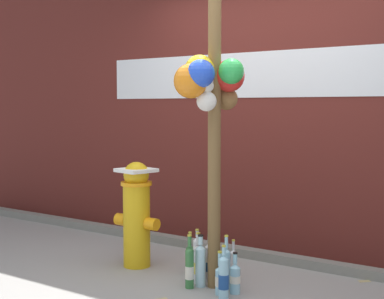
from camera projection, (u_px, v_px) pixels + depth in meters
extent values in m
plane|color=gray|center=(182.00, 293.00, 4.07)|extent=(14.00, 14.00, 0.00)
cube|color=#561E19|center=(276.00, 82.00, 5.20)|extent=(10.00, 0.20, 3.19)
cube|color=silver|center=(349.00, 71.00, 4.70)|extent=(5.24, 0.01, 0.43)
cube|color=slate|center=(255.00, 254.00, 5.00)|extent=(8.00, 0.12, 0.08)
cylinder|color=brown|center=(214.00, 94.00, 4.11)|extent=(0.10, 0.10, 2.91)
sphere|color=orange|center=(191.00, 81.00, 3.97)|extent=(0.25, 0.25, 0.25)
sphere|color=blue|center=(201.00, 74.00, 3.91)|extent=(0.20, 0.20, 0.20)
sphere|color=red|center=(229.00, 76.00, 4.13)|extent=(0.24, 0.24, 0.24)
sphere|color=yellow|center=(200.00, 70.00, 4.02)|extent=(0.22, 0.22, 0.22)
sphere|color=green|center=(231.00, 71.00, 4.04)|extent=(0.19, 0.19, 0.19)
sphere|color=brown|center=(226.00, 99.00, 4.21)|extent=(0.17, 0.17, 0.17)
sphere|color=brown|center=(226.00, 81.00, 4.20)|extent=(0.12, 0.12, 0.12)
sphere|color=brown|center=(222.00, 76.00, 4.22)|extent=(0.05, 0.05, 0.05)
sphere|color=brown|center=(231.00, 76.00, 4.17)|extent=(0.05, 0.05, 0.05)
sphere|color=brown|center=(223.00, 81.00, 4.16)|extent=(0.04, 0.04, 0.04)
sphere|color=silver|center=(207.00, 101.00, 3.99)|extent=(0.14, 0.14, 0.14)
sphere|color=silver|center=(207.00, 86.00, 3.98)|extent=(0.10, 0.10, 0.10)
sphere|color=silver|center=(203.00, 81.00, 4.00)|extent=(0.04, 0.04, 0.04)
sphere|color=silver|center=(211.00, 81.00, 3.96)|extent=(0.04, 0.04, 0.04)
sphere|color=#9D9992|center=(203.00, 86.00, 3.94)|extent=(0.04, 0.04, 0.04)
cylinder|color=gold|center=(137.00, 226.00, 4.74)|extent=(0.23, 0.23, 0.70)
cylinder|color=orange|center=(136.00, 183.00, 4.71)|extent=(0.26, 0.26, 0.03)
sphere|color=gold|center=(136.00, 175.00, 4.71)|extent=(0.22, 0.22, 0.22)
cylinder|color=orange|center=(122.00, 220.00, 4.83)|extent=(0.10, 0.10, 0.10)
cylinder|color=orange|center=(152.00, 224.00, 4.64)|extent=(0.10, 0.10, 0.10)
cube|color=white|center=(136.00, 170.00, 4.70)|extent=(0.33, 0.33, 0.03)
cylinder|color=#93CCE0|center=(220.00, 282.00, 4.03)|extent=(0.07, 0.07, 0.19)
cone|color=#93CCE0|center=(220.00, 268.00, 4.02)|extent=(0.07, 0.07, 0.03)
cylinder|color=#93CCE0|center=(220.00, 259.00, 4.02)|extent=(0.03, 0.03, 0.10)
cylinder|color=silver|center=(220.00, 281.00, 4.03)|extent=(0.07, 0.07, 0.07)
cylinder|color=gold|center=(220.00, 252.00, 4.02)|extent=(0.04, 0.04, 0.01)
cylinder|color=silver|center=(209.00, 264.00, 4.36)|extent=(0.07, 0.07, 0.27)
cone|color=silver|center=(209.00, 245.00, 4.35)|extent=(0.07, 0.07, 0.03)
cylinder|color=silver|center=(209.00, 240.00, 4.35)|extent=(0.03, 0.03, 0.06)
cylinder|color=#1E478C|center=(209.00, 266.00, 4.37)|extent=(0.07, 0.07, 0.07)
cylinder|color=black|center=(209.00, 235.00, 4.35)|extent=(0.04, 0.04, 0.01)
cylinder|color=#93CCE0|center=(235.00, 281.00, 4.06)|extent=(0.08, 0.08, 0.19)
cone|color=#93CCE0|center=(235.00, 266.00, 4.05)|extent=(0.08, 0.08, 0.03)
cylinder|color=#93CCE0|center=(235.00, 259.00, 4.05)|extent=(0.03, 0.03, 0.07)
cylinder|color=silver|center=(235.00, 279.00, 4.06)|extent=(0.08, 0.08, 0.05)
cylinder|color=black|center=(235.00, 253.00, 4.05)|extent=(0.03, 0.03, 0.01)
cylinder|color=silver|center=(198.00, 265.00, 4.31)|extent=(0.08, 0.08, 0.27)
cone|color=silver|center=(198.00, 246.00, 4.30)|extent=(0.08, 0.08, 0.03)
cylinder|color=silver|center=(198.00, 239.00, 4.29)|extent=(0.03, 0.03, 0.08)
cylinder|color=#D8C64C|center=(198.00, 268.00, 4.31)|extent=(0.08, 0.08, 0.09)
cylinder|color=gold|center=(198.00, 233.00, 4.29)|extent=(0.03, 0.03, 0.01)
cylinder|color=#337038|center=(190.00, 269.00, 4.18)|extent=(0.06, 0.06, 0.29)
cone|color=#337038|center=(190.00, 249.00, 4.16)|extent=(0.06, 0.06, 0.03)
cylinder|color=#337038|center=(190.00, 242.00, 4.16)|extent=(0.03, 0.03, 0.08)
cylinder|color=silver|center=(190.00, 273.00, 4.18)|extent=(0.07, 0.07, 0.10)
cylinder|color=gold|center=(190.00, 235.00, 4.16)|extent=(0.03, 0.03, 0.01)
cylinder|color=silver|center=(209.00, 264.00, 4.50)|extent=(0.07, 0.07, 0.19)
cone|color=silver|center=(209.00, 251.00, 4.49)|extent=(0.07, 0.07, 0.03)
cylinder|color=silver|center=(209.00, 245.00, 4.49)|extent=(0.03, 0.03, 0.07)
cylinder|color=#1E478C|center=(209.00, 262.00, 4.50)|extent=(0.07, 0.07, 0.06)
cylinder|color=black|center=(209.00, 239.00, 4.49)|extent=(0.03, 0.03, 0.01)
cylinder|color=#337038|center=(190.00, 261.00, 4.55)|extent=(0.07, 0.07, 0.21)
cone|color=#337038|center=(190.00, 246.00, 4.55)|extent=(0.07, 0.07, 0.03)
cylinder|color=#337038|center=(190.00, 239.00, 4.54)|extent=(0.02, 0.02, 0.09)
cylinder|color=#1E478C|center=(190.00, 260.00, 4.55)|extent=(0.07, 0.07, 0.08)
cylinder|color=gold|center=(190.00, 233.00, 4.54)|extent=(0.03, 0.03, 0.01)
cylinder|color=#B2DBEA|center=(201.00, 267.00, 4.22)|extent=(0.08, 0.08, 0.29)
cone|color=#B2DBEA|center=(201.00, 247.00, 4.20)|extent=(0.08, 0.08, 0.03)
cylinder|color=#B2DBEA|center=(201.00, 240.00, 4.20)|extent=(0.04, 0.04, 0.06)
cylinder|color=black|center=(201.00, 235.00, 4.20)|extent=(0.04, 0.04, 0.01)
cylinder|color=silver|center=(197.00, 258.00, 4.48)|extent=(0.07, 0.07, 0.29)
cone|color=silver|center=(197.00, 239.00, 4.47)|extent=(0.07, 0.07, 0.03)
cylinder|color=silver|center=(197.00, 234.00, 4.46)|extent=(0.03, 0.03, 0.05)
cylinder|color=#D8C64C|center=(197.00, 257.00, 4.48)|extent=(0.07, 0.07, 0.09)
cylinder|color=gold|center=(197.00, 230.00, 4.46)|extent=(0.03, 0.03, 0.01)
cylinder|color=#93CCE0|center=(224.00, 280.00, 3.92)|extent=(0.07, 0.07, 0.29)
cone|color=#93CCE0|center=(224.00, 257.00, 3.90)|extent=(0.07, 0.07, 0.03)
cylinder|color=#93CCE0|center=(224.00, 251.00, 3.90)|extent=(0.03, 0.03, 0.06)
cylinder|color=#1E478C|center=(224.00, 282.00, 3.92)|extent=(0.07, 0.07, 0.10)
cylinder|color=gold|center=(224.00, 246.00, 3.90)|extent=(0.03, 0.03, 0.01)
cylinder|color=#93CCE0|center=(226.00, 271.00, 4.13)|extent=(0.06, 0.06, 0.29)
cone|color=#93CCE0|center=(226.00, 250.00, 4.12)|extent=(0.06, 0.06, 0.02)
cylinder|color=#93CCE0|center=(226.00, 243.00, 4.11)|extent=(0.03, 0.03, 0.09)
cylinder|color=gold|center=(226.00, 236.00, 4.11)|extent=(0.03, 0.03, 0.01)
cylinder|color=silver|center=(233.00, 264.00, 4.47)|extent=(0.06, 0.06, 0.19)
cone|color=silver|center=(233.00, 251.00, 4.46)|extent=(0.06, 0.06, 0.03)
cylinder|color=silver|center=(233.00, 245.00, 4.46)|extent=(0.02, 0.02, 0.07)
cylinder|color=gold|center=(233.00, 240.00, 4.45)|extent=(0.03, 0.03, 0.01)
cube|color=tan|center=(144.00, 237.00, 5.79)|extent=(0.09, 0.09, 0.01)
cube|color=tan|center=(365.00, 281.00, 4.35)|extent=(0.10, 0.09, 0.01)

